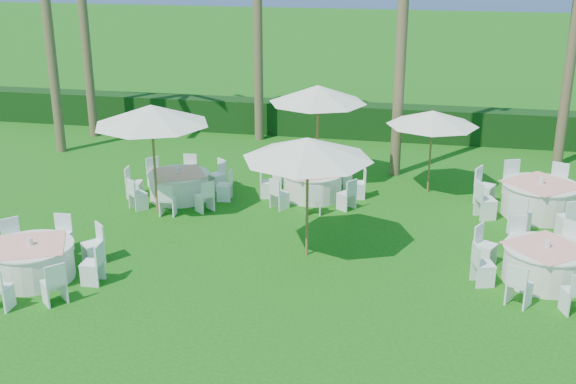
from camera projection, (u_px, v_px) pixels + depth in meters
The scene contains 13 objects.
ground at pixel (300, 284), 15.30m from camera, with size 120.00×120.00×0.00m, color #13560E.
hedge at pixel (360, 121), 26.17m from camera, with size 34.00×1.00×1.20m, color black.
banquet_table_a at pixel (32, 261), 15.40m from camera, with size 3.12×3.12×0.95m.
banquet_table_c at pixel (545, 263), 15.27m from camera, with size 3.10×3.10×0.95m.
banquet_table_d at pixel (179, 185), 20.11m from camera, with size 2.99×2.99×0.91m.
banquet_table_e at pixel (313, 184), 20.20m from camera, with size 2.96×2.96×0.90m.
banquet_table_f at pixel (540, 198), 18.91m from camera, with size 3.39×3.39×1.04m.
umbrella_a at pixel (151, 115), 18.28m from camera, with size 2.99×2.99×2.93m.
umbrella_b at pixel (308, 148), 15.83m from camera, with size 2.94×2.94×2.80m.
umbrella_c at pixel (318, 94), 20.69m from camera, with size 2.85×2.85×2.92m.
umbrella_d at pixel (433, 118), 20.02m from camera, with size 2.56×2.56×2.39m.
palm_d at pixel (575, 25), 21.68m from camera, with size 4.35×4.28×7.93m.
palm_f at pixel (46, 6), 23.01m from camera, with size 4.32×4.32×8.76m.
Camera 1 is at (2.45, -13.53, 6.99)m, focal length 45.00 mm.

